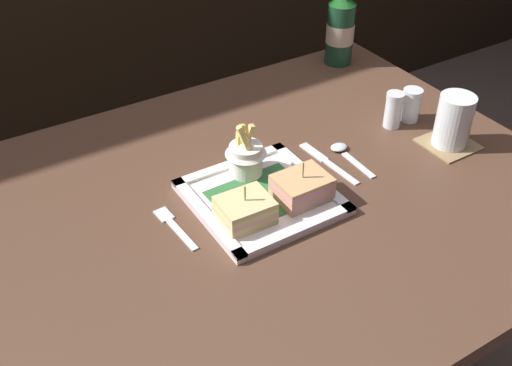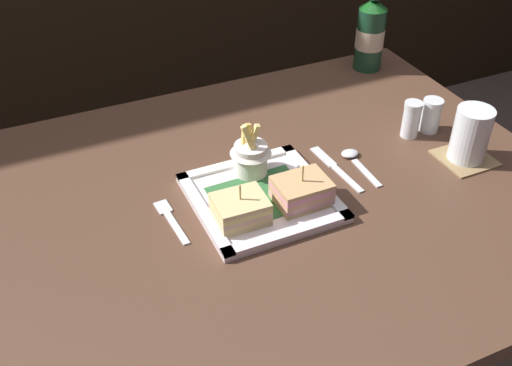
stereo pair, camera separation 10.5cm
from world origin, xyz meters
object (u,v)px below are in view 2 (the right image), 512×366
Objects in this scene: fries_cup at (251,153)px; pepper_shaker at (431,117)px; water_glass at (470,137)px; salt_shaker at (411,121)px; square_plate at (261,198)px; knife at (334,167)px; sandwich_half_left at (240,209)px; sandwich_half_right at (302,191)px; spoon at (354,158)px; dining_table at (251,251)px; beer_bottle at (371,32)px; fork at (171,219)px.

fries_cup reaches higher than pepper_shaker.
water_glass reaches higher than salt_shaker.
knife is (0.17, 0.03, -0.01)m from square_plate.
sandwich_half_left is at bearing 179.31° from water_glass.
fries_cup reaches higher than knife.
sandwich_half_right is 1.20× the size of salt_shaker.
water_glass is 0.12m from pepper_shaker.
water_glass is at bearing -23.35° from spoon.
sandwich_half_right is (0.07, -0.05, 0.16)m from dining_table.
beer_bottle is at bearing 82.15° from pepper_shaker.
knife is 1.31× the size of spoon.
pepper_shaker reaches higher than spoon.
sandwich_half_right is at bearing 179.08° from water_glass.
water_glass is 0.65× the size of knife.
sandwich_half_right is 0.85× the size of fries_cup.
spoon reaches higher than fork.
sandwich_half_left is 0.49m from pepper_shaker.
sandwich_half_right is 0.36× the size of beer_bottle.
knife is (0.19, 0.03, 0.12)m from dining_table.
fork reaches higher than dining_table.
fries_cup is at bearing -146.50° from beer_bottle.
sandwich_half_left is 0.72× the size of spoon.
beer_bottle reaches higher than sandwich_half_right.
water_glass is 0.22m from spoon.
beer_bottle is 0.31m from pepper_shaker.
beer_bottle is at bearing 53.76° from spoon.
sandwich_half_left is at bearing -166.99° from pepper_shaker.
sandwich_half_left is 0.29m from spoon.
spoon is (0.27, 0.08, -0.03)m from sandwich_half_left.
salt_shaker is (0.37, 0.07, 0.03)m from square_plate.
pepper_shaker is at bearing 13.01° from sandwich_half_left.
beer_bottle is (0.44, 0.29, 0.04)m from fries_cup.
spoon is (0.05, 0.00, 0.00)m from knife.
dining_table is 0.19m from fork.
sandwich_half_right is at bearing -160.47° from salt_shaker.
sandwich_half_right is at bearing -146.03° from knife.
salt_shaker is (-0.05, 0.12, -0.02)m from water_glass.
fork is (-0.62, -0.35, -0.09)m from beer_bottle.
sandwich_half_left reaches higher than pepper_shaker.
sandwich_half_right is 0.12m from fries_cup.
fries_cup is 0.87× the size of fork.
sandwich_half_left is 0.84× the size of water_glass.
beer_bottle is at bearing 84.28° from water_glass.
fork is at bearing 173.51° from water_glass.
spoon is at bearing 26.82° from sandwich_half_right.
sandwich_half_left is 0.96× the size of sandwich_half_right.
beer_bottle reaches higher than fries_cup.
pepper_shaker is (0.36, 0.11, -0.00)m from sandwich_half_right.
sandwich_half_left is at bearing -163.68° from spoon.
dining_table is at bearing -114.09° from fries_cup.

